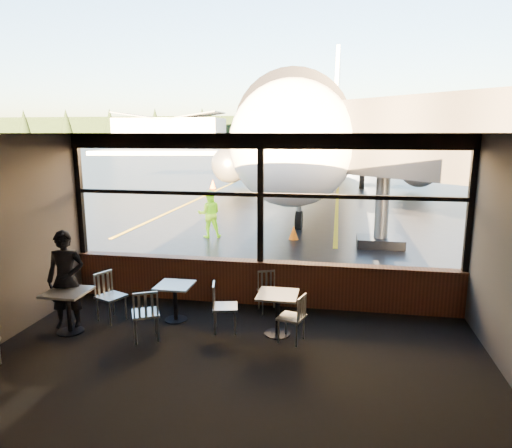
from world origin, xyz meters
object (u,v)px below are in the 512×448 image
(airliner, at_px, (325,95))
(chair_near_e, at_px, (291,318))
(chair_near_w, at_px, (225,307))
(passenger, at_px, (66,280))
(chair_mid_w, at_px, (111,297))
(cone_nose, at_px, (294,233))
(ground_crew, at_px, (209,214))
(cafe_table_mid, at_px, (175,302))
(cafe_table_near, at_px, (278,314))
(cafe_table_left, at_px, (69,312))
(cone_wing, at_px, (213,184))
(chair_near_n, at_px, (268,292))
(chair_mid_s, at_px, (146,314))
(jet_bridge, at_px, (408,174))

(airliner, height_order, chair_near_e, airliner)
(chair_near_w, relative_size, passenger, 0.50)
(chair_mid_w, bearing_deg, cone_nose, -175.95)
(ground_crew, bearing_deg, chair_near_w, 89.42)
(cafe_table_mid, bearing_deg, chair_near_w, -16.48)
(cafe_table_near, height_order, chair_mid_w, chair_mid_w)
(passenger, bearing_deg, cafe_table_left, -70.57)
(airliner, relative_size, cone_wing, 66.60)
(chair_near_n, bearing_deg, cone_nose, -111.87)
(chair_mid_s, relative_size, cone_wing, 1.63)
(chair_mid_w, bearing_deg, cafe_table_near, 113.13)
(cafe_table_near, height_order, chair_near_e, chair_near_e)
(airliner, height_order, cafe_table_mid, airliner)
(cone_nose, bearing_deg, chair_near_w, -93.75)
(chair_mid_s, bearing_deg, cone_nose, 50.42)
(chair_near_e, height_order, ground_crew, ground_crew)
(chair_near_w, bearing_deg, airliner, 164.57)
(cafe_table_mid, height_order, chair_near_e, chair_near_e)
(chair_near_w, height_order, chair_near_n, chair_near_w)
(cafe_table_mid, xyz_separation_m, ground_crew, (-1.33, 7.01, 0.45))
(cafe_table_mid, relative_size, passenger, 0.40)
(chair_near_n, xyz_separation_m, passenger, (-3.50, -1.36, 0.49))
(airliner, relative_size, chair_mid_s, 40.96)
(airliner, distance_m, ground_crew, 15.95)
(chair_mid_w, bearing_deg, chair_near_w, 112.01)
(cafe_table_left, bearing_deg, chair_near_w, 11.13)
(chair_mid_w, height_order, passenger, passenger)
(ground_crew, bearing_deg, passenger, 67.70)
(chair_near_e, distance_m, passenger, 4.11)
(ground_crew, bearing_deg, cone_nose, 165.18)
(cone_nose, bearing_deg, ground_crew, -176.25)
(jet_bridge, relative_size, cafe_table_near, 13.76)
(passenger, relative_size, ground_crew, 1.11)
(cafe_table_mid, distance_m, passenger, 2.01)
(jet_bridge, xyz_separation_m, chair_near_n, (-3.37, -5.90, -1.88))
(chair_near_e, xyz_separation_m, chair_near_w, (-1.21, 0.19, 0.03))
(passenger, bearing_deg, cafe_table_mid, 3.82)
(cafe_table_near, bearing_deg, passenger, -174.90)
(cafe_table_mid, relative_size, chair_near_n, 0.88)
(cafe_table_mid, distance_m, chair_near_w, 1.10)
(airliner, bearing_deg, chair_near_n, -88.91)
(cafe_table_mid, distance_m, cafe_table_left, 1.88)
(chair_near_e, height_order, chair_mid_w, chair_mid_w)
(airliner, bearing_deg, cone_wing, -170.12)
(chair_near_n, bearing_deg, chair_mid_s, 17.39)
(chair_near_n, bearing_deg, cafe_table_left, 2.28)
(chair_near_w, bearing_deg, ground_crew, -174.97)
(cafe_table_mid, height_order, chair_mid_s, chair_mid_s)
(airliner, distance_m, jet_bridge, 15.85)
(chair_near_w, relative_size, cone_nose, 1.96)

